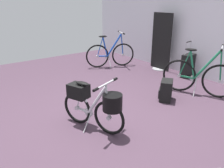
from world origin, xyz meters
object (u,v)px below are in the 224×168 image
Objects in this scene: floor_banner_stand at (161,45)px; display_bike_left at (199,76)px; backpack_on_floor at (166,90)px; folding_bike_foreground at (95,103)px; display_bike_right at (110,54)px; rolling_suitcase at (188,65)px.

display_bike_left is (1.56, -0.67, -0.26)m from floor_banner_stand.
backpack_on_floor is at bearing -45.10° from floor_banner_stand.
display_bike_right is at bearing 139.24° from folding_bike_foreground.
rolling_suitcase is (-0.61, 2.98, -0.12)m from folding_bike_foreground.
display_bike_left is 1.05m from rolling_suitcase.
display_bike_right is 1.49× the size of rolling_suitcase.
display_bike_left is at bearing 86.43° from folding_bike_foreground.
backpack_on_floor is (0.57, -1.43, -0.10)m from rolling_suitcase.
folding_bike_foreground is at bearing -78.41° from rolling_suitcase.
display_bike_left is at bearing 74.99° from backpack_on_floor.
display_bike_left is (0.14, 2.26, -0.04)m from folding_bike_foreground.
folding_bike_foreground is at bearing -88.29° from backpack_on_floor.
display_bike_left is 0.75m from backpack_on_floor.
rolling_suitcase is at bearing 111.64° from backpack_on_floor.
backpack_on_floor is (-0.05, 1.56, -0.21)m from folding_bike_foreground.
floor_banner_stand reaches higher than display_bike_left.
display_bike_left is 2.54m from display_bike_right.
floor_banner_stand reaches higher than folding_bike_foreground.
folding_bike_foreground is 3.16m from display_bike_right.
folding_bike_foreground is 3.05m from rolling_suitcase.
display_bike_right reaches higher than folding_bike_foreground.
floor_banner_stand is 1.15× the size of display_bike_right.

